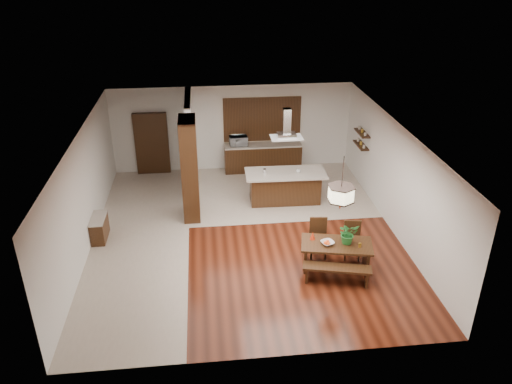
{
  "coord_description": "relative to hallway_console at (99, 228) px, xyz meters",
  "views": [
    {
      "loc": [
        -0.98,
        -11.47,
        6.96
      ],
      "look_at": [
        0.3,
        0.0,
        1.25
      ],
      "focal_mm": 35.0,
      "sensor_mm": 36.0,
      "label": 1
    }
  ],
  "objects": [
    {
      "name": "range_hood",
      "position": [
        5.18,
        1.59,
        2.15
      ],
      "size": [
        0.9,
        0.55,
        0.87
      ],
      "primitive_type": null,
      "color": "silver",
      "rests_on": "room_shell"
    },
    {
      "name": "fruit_bowl",
      "position": [
        5.59,
        -2.0,
        0.41
      ],
      "size": [
        0.37,
        0.37,
        0.07
      ],
      "primitive_type": "imported",
      "rotation": [
        0.0,
        0.0,
        0.33
      ],
      "color": "beige",
      "rests_on": "dining_table"
    },
    {
      "name": "kitchen_island",
      "position": [
        5.18,
        1.59,
        0.19
      ],
      "size": [
        2.39,
        1.08,
        0.98
      ],
      "rotation": [
        0.0,
        0.0,
        -0.02
      ],
      "color": "black",
      "rests_on": "ground"
    },
    {
      "name": "partition_pier",
      "position": [
        2.41,
        1.0,
        1.14
      ],
      "size": [
        0.45,
        1.0,
        2.9
      ],
      "primitive_type": "cube",
      "color": "black",
      "rests_on": "ground"
    },
    {
      "name": "kitchen_window",
      "position": [
        4.81,
        4.26,
        1.44
      ],
      "size": [
        2.6,
        0.08,
        1.5
      ],
      "primitive_type": "cube",
      "color": "#A25F30",
      "rests_on": "room_shell"
    },
    {
      "name": "partition_stub",
      "position": [
        2.41,
        3.1,
        1.14
      ],
      "size": [
        0.18,
        2.4,
        2.9
      ],
      "primitive_type": "cube",
      "color": "silver",
      "rests_on": "ground"
    },
    {
      "name": "room_shell",
      "position": [
        3.81,
        -0.2,
        1.75
      ],
      "size": [
        9.0,
        9.04,
        2.92
      ],
      "color": "#3A150A",
      "rests_on": "ground"
    },
    {
      "name": "tile_hallway",
      "position": [
        1.06,
        -0.2,
        -0.31
      ],
      "size": [
        2.5,
        9.0,
        0.01
      ],
      "primitive_type": "cube",
      "color": "#C1B1A1",
      "rests_on": "ground"
    },
    {
      "name": "napkin_cone",
      "position": [
        5.29,
        -1.74,
        0.47
      ],
      "size": [
        0.14,
        0.14,
        0.2
      ],
      "primitive_type": "cone",
      "rotation": [
        0.0,
        0.0,
        0.16
      ],
      "color": "red",
      "rests_on": "dining_table"
    },
    {
      "name": "foliage_plant",
      "position": [
        6.07,
        -1.99,
        0.63
      ],
      "size": [
        0.54,
        0.5,
        0.51
      ],
      "primitive_type": "imported",
      "rotation": [
        0.0,
        0.0,
        0.24
      ],
      "color": "#236928",
      "rests_on": "dining_table"
    },
    {
      "name": "tile_kitchen",
      "position": [
        5.06,
        2.3,
        -0.31
      ],
      "size": [
        5.5,
        4.0,
        0.01
      ],
      "primitive_type": "cube",
      "color": "#C1B1A1",
      "rests_on": "ground"
    },
    {
      "name": "pendant_lantern",
      "position": [
        5.82,
        -1.99,
        1.93
      ],
      "size": [
        0.64,
        0.64,
        1.31
      ],
      "primitive_type": null,
      "color": "#F5EEBB",
      "rests_on": "room_shell"
    },
    {
      "name": "shelf_upper",
      "position": [
        7.68,
        2.4,
        1.49
      ],
      "size": [
        0.26,
        0.9,
        0.04
      ],
      "primitive_type": "cube",
      "color": "black",
      "rests_on": "room_shell"
    },
    {
      "name": "soffit_band",
      "position": [
        3.81,
        -0.2,
        2.57
      ],
      "size": [
        8.0,
        9.0,
        0.02
      ],
      "primitive_type": "cube",
      "color": "#3A1A0E",
      "rests_on": "room_shell"
    },
    {
      "name": "island_cup",
      "position": [
        5.55,
        1.49,
        0.71
      ],
      "size": [
        0.16,
        0.16,
        0.1
      ],
      "primitive_type": "imported",
      "rotation": [
        0.0,
        0.0,
        0.29
      ],
      "color": "white",
      "rests_on": "kitchen_island"
    },
    {
      "name": "gold_ornament",
      "position": [
        6.31,
        -2.2,
        0.42
      ],
      "size": [
        0.09,
        0.09,
        0.1
      ],
      "primitive_type": "cylinder",
      "rotation": [
        0.0,
        0.0,
        -0.28
      ],
      "color": "gold",
      "rests_on": "dining_table"
    },
    {
      "name": "rear_counter",
      "position": [
        4.81,
        4.0,
        0.16
      ],
      "size": [
        2.6,
        0.62,
        0.95
      ],
      "color": "black",
      "rests_on": "ground"
    },
    {
      "name": "dining_bench",
      "position": [
        5.7,
        -2.57,
        -0.1
      ],
      "size": [
        1.58,
        0.7,
        0.44
      ],
      "primitive_type": null,
      "rotation": [
        0.0,
        0.0,
        -0.24
      ],
      "color": "black",
      "rests_on": "ground"
    },
    {
      "name": "dining_chair_left",
      "position": [
        5.52,
        -1.41,
        0.17
      ],
      "size": [
        0.48,
        0.48,
        0.98
      ],
      "primitive_type": null,
      "rotation": [
        0.0,
        0.0,
        -0.13
      ],
      "color": "black",
      "rests_on": "ground"
    },
    {
      "name": "dining_table",
      "position": [
        5.82,
        -1.99,
        0.19
      ],
      "size": [
        1.79,
        1.15,
        0.69
      ],
      "rotation": [
        0.0,
        0.0,
        -0.21
      ],
      "color": "black",
      "rests_on": "ground"
    },
    {
      "name": "hallway_doorway",
      "position": [
        1.11,
        4.2,
        0.74
      ],
      "size": [
        1.1,
        0.2,
        2.1
      ],
      "primitive_type": "cube",
      "color": "black",
      "rests_on": "ground"
    },
    {
      "name": "hallway_console",
      "position": [
        0.0,
        0.0,
        0.0
      ],
      "size": [
        0.37,
        0.88,
        0.63
      ],
      "primitive_type": "cube",
      "color": "black",
      "rests_on": "ground"
    },
    {
      "name": "microwave",
      "position": [
        3.98,
        3.99,
        0.8
      ],
      "size": [
        0.62,
        0.45,
        0.32
      ],
      "primitive_type": "imported",
      "rotation": [
        0.0,
        0.0,
        0.1
      ],
      "color": "#B6BABE",
      "rests_on": "rear_counter"
    },
    {
      "name": "dining_chair_right",
      "position": [
        6.33,
        -1.58,
        0.15
      ],
      "size": [
        0.48,
        0.48,
        0.94
      ],
      "primitive_type": null,
      "rotation": [
        0.0,
        0.0,
        -0.18
      ],
      "color": "black",
      "rests_on": "ground"
    },
    {
      "name": "shelf_lower",
      "position": [
        7.68,
        2.4,
        1.08
      ],
      "size": [
        0.26,
        0.9,
        0.04
      ],
      "primitive_type": "cube",
      "color": "black",
      "rests_on": "room_shell"
    }
  ]
}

